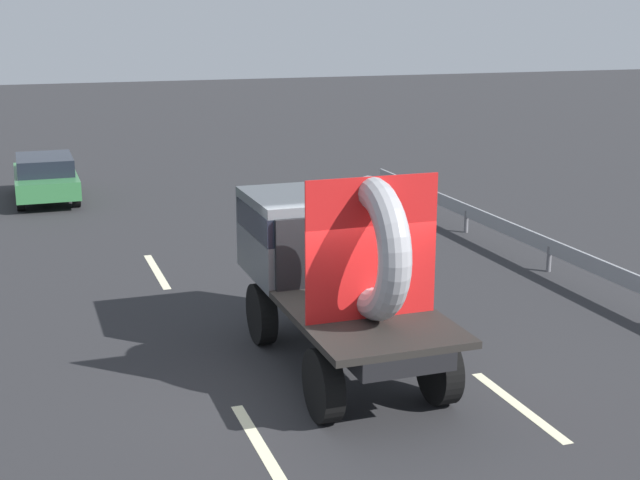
# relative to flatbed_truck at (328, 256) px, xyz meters

# --- Properties ---
(ground_plane) EXTENTS (120.00, 120.00, 0.00)m
(ground_plane) POSITION_rel_flatbed_truck_xyz_m (-0.22, -1.10, -1.63)
(ground_plane) COLOR #28282B
(flatbed_truck) EXTENTS (2.02, 4.90, 3.17)m
(flatbed_truck) POSITION_rel_flatbed_truck_xyz_m (0.00, 0.00, 0.00)
(flatbed_truck) COLOR black
(flatbed_truck) RESTS_ON ground_plane
(distant_sedan) EXTENTS (1.70, 3.97, 1.30)m
(distant_sedan) POSITION_rel_flatbed_truck_xyz_m (-3.69, 13.90, -0.93)
(distant_sedan) COLOR black
(distant_sedan) RESTS_ON ground_plane
(guardrail) EXTENTS (0.10, 14.42, 0.71)m
(guardrail) POSITION_rel_flatbed_truck_xyz_m (5.94, 4.63, -1.10)
(guardrail) COLOR gray
(guardrail) RESTS_ON ground_plane
(lane_dash_left_near) EXTENTS (0.16, 2.30, 0.01)m
(lane_dash_left_near) POSITION_rel_flatbed_truck_xyz_m (-1.84, -2.55, -1.62)
(lane_dash_left_near) COLOR beige
(lane_dash_left_near) RESTS_ON ground_plane
(lane_dash_left_far) EXTENTS (0.16, 2.65, 0.01)m
(lane_dash_left_far) POSITION_rel_flatbed_truck_xyz_m (-1.84, 5.54, -1.62)
(lane_dash_left_far) COLOR beige
(lane_dash_left_far) RESTS_ON ground_plane
(lane_dash_right_near) EXTENTS (0.16, 2.36, 0.01)m
(lane_dash_right_near) POSITION_rel_flatbed_truck_xyz_m (1.84, -2.67, -1.62)
(lane_dash_right_near) COLOR beige
(lane_dash_right_near) RESTS_ON ground_plane
(lane_dash_right_far) EXTENTS (0.16, 2.60, 0.01)m
(lane_dash_right_far) POSITION_rel_flatbed_truck_xyz_m (1.84, 5.40, -1.62)
(lane_dash_right_far) COLOR beige
(lane_dash_right_far) RESTS_ON ground_plane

